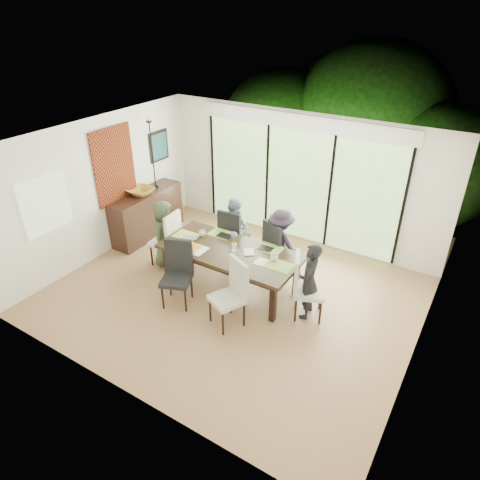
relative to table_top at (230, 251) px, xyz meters
The scene contains 62 objects.
floor 0.79m from the table_top, 50.39° to the right, with size 6.00×5.00×0.01m, color brown.
ceiling 1.99m from the table_top, 50.39° to the right, with size 6.00×5.00×0.01m, color white.
wall_back 2.38m from the table_top, 85.52° to the left, with size 6.00×0.02×2.70m, color white.
wall_front 2.80m from the table_top, 86.23° to the right, with size 6.00×0.02×2.70m, color white.
wall_left 2.90m from the table_top, behind, with size 0.02×5.00×2.70m, color beige.
wall_right 3.26m from the table_top, ahead, with size 0.02×5.00×2.70m, color silver.
glass_doors 2.31m from the table_top, 85.44° to the left, with size 4.20×0.02×2.30m, color #598C3F.
blinds_header 2.86m from the table_top, 85.42° to the left, with size 4.40×0.06×0.28m, color white.
mullion_a 2.99m from the table_top, 130.57° to the left, with size 0.05×0.04×2.30m, color black.
mullion_b 2.35m from the table_top, 103.06° to the left, with size 0.05×0.04×2.30m, color black.
mullion_c 2.45m from the table_top, 68.59° to the left, with size 0.05×0.04×2.30m, color black.
mullion_d 3.23m from the table_top, 44.54° to the left, with size 0.05×0.04×2.30m, color black.
side_window 3.22m from the table_top, 153.08° to the right, with size 0.02×0.90×1.00m, color #8CAD7F.
deck 3.28m from the table_top, 86.77° to the left, with size 6.00×1.80×0.10m, color brown.
rail_top 3.99m from the table_top, 87.42° to the left, with size 6.00×0.08×0.06m, color #543424.
foliage_left 5.29m from the table_top, 108.01° to the left, with size 3.20×3.20×3.20m, color #14380F.
foliage_mid 5.71m from the table_top, 84.07° to the left, with size 4.00×4.00×4.00m, color #14380F.
foliage_right 5.37m from the table_top, 63.55° to the left, with size 2.80×2.80×2.80m, color #14380F.
foliage_far 6.36m from the table_top, 93.83° to the left, with size 3.60×3.60×3.60m, color #14380F.
table_top is the anchor object (origin of this frame).
table_apron 0.09m from the table_top, 90.00° to the left, with size 2.25×0.92×0.10m, color black.
table_leg_fl 1.22m from the table_top, 158.29° to the right, with size 0.09×0.09×0.70m, color black.
table_leg_fr 1.22m from the table_top, 21.71° to the right, with size 0.09×0.09×0.70m, color black.
table_leg_bl 1.22m from the table_top, 158.29° to the left, with size 0.09×0.09×0.70m, color black.
table_leg_br 1.22m from the table_top, 21.71° to the left, with size 0.09×0.09×0.70m, color black.
chair_left_end 1.51m from the table_top, behind, with size 0.47×0.47×1.12m, color white, non-canonical shape.
chair_right_end 1.51m from the table_top, ahead, with size 0.47×0.47×1.12m, color beige, non-canonical shape.
chair_far_left 0.98m from the table_top, 117.90° to the left, with size 0.47×0.47×1.12m, color black, non-canonical shape.
chair_far_right 1.03m from the table_top, 57.09° to the left, with size 0.47×0.47×1.12m, color black, non-canonical shape.
chair_near_left 1.02m from the table_top, 119.89° to the right, with size 0.47×0.47×1.12m, color black, non-canonical shape.
chair_near_right 1.02m from the table_top, 60.11° to the right, with size 0.47×0.47×1.12m, color beige, non-canonical shape.
person_left_end 1.48m from the table_top, behind, with size 0.61×0.39×1.32m, color #38462E.
person_right_end 1.48m from the table_top, ahead, with size 0.61×0.39×1.32m, color black.
person_far_left 0.95m from the table_top, 118.47° to the left, with size 0.61×0.39×1.32m, color #7CA0B4.
person_far_right 1.00m from the table_top, 56.47° to the left, with size 0.61×0.39×1.32m, color #271E2E.
placemat_left 0.95m from the table_top, behind, with size 0.45×0.33×0.01m, color olive.
placemat_right 0.95m from the table_top, ahead, with size 0.45×0.33×0.01m, color olive.
placemat_far_l 0.60m from the table_top, 138.37° to the left, with size 0.45×0.33×0.01m, color #95C345.
placemat_far_r 0.68m from the table_top, 36.03° to the left, with size 0.45×0.33×0.01m, color #73A139.
placemat_paper 0.63m from the table_top, 151.39° to the right, with size 0.45×0.33×0.01m, color white.
tablet_far_l 0.50m from the table_top, 135.00° to the left, with size 0.27×0.18×0.01m, color black.
tablet_far_r 0.61m from the table_top, 34.99° to the left, with size 0.25×0.17×0.01m, color black.
papers 0.70m from the table_top, ahead, with size 0.31×0.22×0.00m, color white.
platter_base 0.63m from the table_top, 151.39° to the right, with size 0.27×0.27×0.02m, color white.
platter_snacks 0.63m from the table_top, 151.39° to the right, with size 0.20×0.20×0.01m, color orange.
vase 0.12m from the table_top, 45.00° to the left, with size 0.08×0.08×0.12m, color silver.
hyacinth_stems 0.23m from the table_top, 45.00° to the left, with size 0.04×0.04×0.16m, color #337226.
hyacinth_blooms 0.32m from the table_top, 45.00° to the left, with size 0.11×0.11×0.11m, color #6455D6.
laptop 0.86m from the table_top, behind, with size 0.34×0.22×0.03m, color silver.
cup_a 0.72m from the table_top, 167.91° to the left, with size 0.13×0.13×0.10m, color white.
cup_b 0.20m from the table_top, 33.69° to the right, with size 0.10×0.10×0.09m, color white.
cup_c 0.81m from the table_top, ahead, with size 0.13×0.13×0.10m, color white.
book 0.26m from the table_top, 11.31° to the left, with size 0.17×0.23×0.02m, color white.
sideboard 2.68m from the table_top, 165.07° to the left, with size 0.50×1.77×0.99m, color black.
bowl 2.67m from the table_top, 167.16° to the left, with size 0.53×0.53×0.13m, color #9B6B21.
candlestick_base 2.80m from the table_top, 158.08° to the left, with size 0.11×0.11×0.04m, color black.
candlestick_shaft 2.95m from the table_top, 158.08° to the left, with size 0.03×0.03×1.38m, color black.
candlestick_pan 3.24m from the table_top, 158.08° to the left, with size 0.11×0.11×0.03m, color black.
candle 3.27m from the table_top, 158.08° to the left, with size 0.04×0.04×0.11m, color silver.
tapestry 2.96m from the table_top, behind, with size 0.02×1.00×1.50m, color #983416.
art_frame 3.32m from the table_top, 152.01° to the left, with size 0.03×0.55×0.65m, color black.
art_canvas 3.30m from the table_top, 151.84° to the left, with size 0.01×0.45×0.55m, color #164849.
Camera 1 is at (3.29, -5.04, 4.54)m, focal length 32.00 mm.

